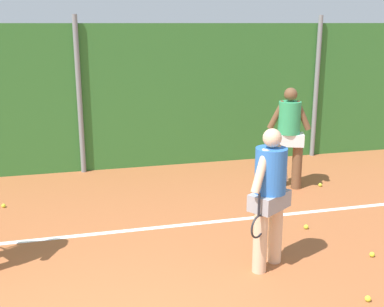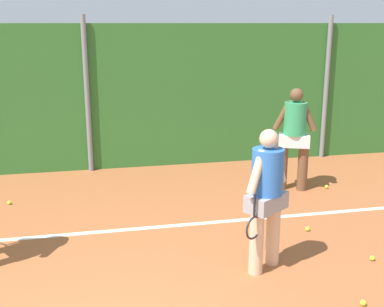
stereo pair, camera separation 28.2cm
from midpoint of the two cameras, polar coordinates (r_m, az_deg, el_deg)
ground_plane at (r=6.16m, az=-10.02°, el=-13.35°), size 27.03×27.03×0.00m
hedge_fence_backdrop at (r=9.94m, az=-11.38°, el=6.36°), size 17.57×0.25×2.90m
fence_post_center at (r=9.76m, az=-11.39°, el=6.69°), size 0.10×0.10×3.07m
fence_post_right at (r=11.03m, az=16.17°, el=7.33°), size 0.10×0.10×3.07m
court_baseline_paint at (r=7.17m, az=-10.37°, el=-9.09°), size 12.84×0.10×0.01m
player_foreground_near at (r=5.82m, az=10.11°, el=-4.59°), size 0.66×0.56×1.74m
player_backcourt_far at (r=8.74m, az=12.82°, el=2.27°), size 0.73×0.49×1.83m
tennis_ball_0 at (r=5.74m, az=20.82°, el=-16.07°), size 0.07×0.07×0.07m
tennis_ball_5 at (r=6.73m, az=21.54°, el=-11.36°), size 0.07×0.07×0.07m
tennis_ball_6 at (r=7.32m, az=14.49°, el=-8.57°), size 0.07×0.07×0.07m
tennis_ball_9 at (r=9.20m, az=16.35°, el=-3.77°), size 0.07×0.07×0.07m
tennis_ball_10 at (r=8.57m, az=-19.75°, el=-5.46°), size 0.07×0.07×0.07m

